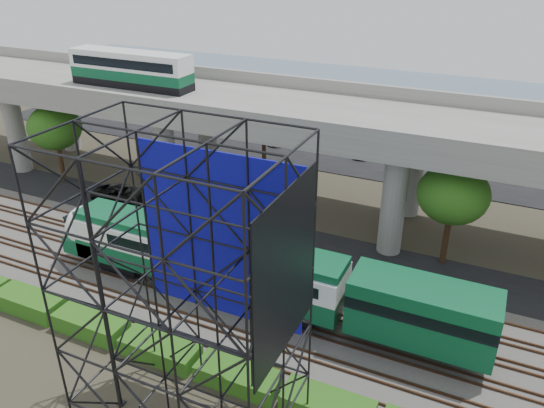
% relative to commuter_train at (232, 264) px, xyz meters
% --- Properties ---
extents(ground, '(140.00, 140.00, 0.00)m').
position_rel_commuter_train_xyz_m(ground, '(-2.26, -2.00, -2.88)').
color(ground, '#474233').
rests_on(ground, ground).
extents(ballast_bed, '(90.00, 12.00, 0.20)m').
position_rel_commuter_train_xyz_m(ballast_bed, '(-2.26, 0.00, -2.78)').
color(ballast_bed, slate).
rests_on(ballast_bed, ground).
extents(service_road, '(90.00, 5.00, 0.08)m').
position_rel_commuter_train_xyz_m(service_road, '(-2.26, 8.50, -2.84)').
color(service_road, black).
rests_on(service_road, ground).
extents(parking_lot, '(90.00, 18.00, 0.08)m').
position_rel_commuter_train_xyz_m(parking_lot, '(-2.26, 32.00, -2.84)').
color(parking_lot, black).
rests_on(parking_lot, ground).
extents(harbor_water, '(140.00, 40.00, 0.03)m').
position_rel_commuter_train_xyz_m(harbor_water, '(-2.26, 54.00, -2.87)').
color(harbor_water, slate).
rests_on(harbor_water, ground).
extents(rail_tracks, '(90.00, 9.52, 0.16)m').
position_rel_commuter_train_xyz_m(rail_tracks, '(-2.26, -0.00, -2.60)').
color(rail_tracks, '#472D1E').
rests_on(rail_tracks, ballast_bed).
extents(commuter_train, '(29.30, 3.06, 4.30)m').
position_rel_commuter_train_xyz_m(commuter_train, '(0.00, 0.00, 0.00)').
color(commuter_train, black).
rests_on(commuter_train, rail_tracks).
extents(overpass, '(80.00, 12.00, 12.40)m').
position_rel_commuter_train_xyz_m(overpass, '(-3.39, 14.00, 5.33)').
color(overpass, '#9E9B93').
rests_on(overpass, ground).
extents(scaffold_tower, '(9.36, 6.36, 15.00)m').
position_rel_commuter_train_xyz_m(scaffold_tower, '(3.45, -9.98, 4.59)').
color(scaffold_tower, black).
rests_on(scaffold_tower, ground).
extents(hedge_strip, '(34.60, 1.80, 1.20)m').
position_rel_commuter_train_xyz_m(hedge_strip, '(-1.25, -6.30, -2.32)').
color(hedge_strip, '#285814').
rests_on(hedge_strip, ground).
extents(trees, '(40.94, 16.94, 7.69)m').
position_rel_commuter_train_xyz_m(trees, '(-6.92, 14.17, 2.69)').
color(trees, '#382314').
rests_on(trees, ground).
extents(suv, '(5.76, 3.86, 1.47)m').
position_rel_commuter_train_xyz_m(suv, '(-16.18, 8.85, -2.07)').
color(suv, black).
rests_on(suv, service_road).
extents(parked_cars, '(33.48, 9.48, 1.32)m').
position_rel_commuter_train_xyz_m(parked_cars, '(-0.53, 31.54, -2.19)').
color(parked_cars, silver).
rests_on(parked_cars, parking_lot).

